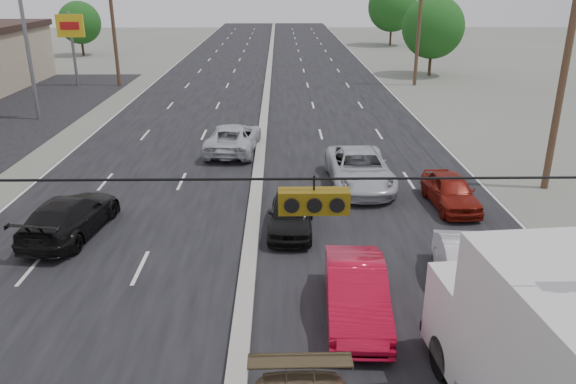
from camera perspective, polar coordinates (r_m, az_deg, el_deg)
name	(u,v)px	position (r m, az deg, el deg)	size (l,w,h in m)	color
road_surface	(265,112)	(38.63, -2.37, 8.15)	(20.00, 160.00, 0.02)	black
center_median	(265,110)	(38.61, -2.37, 8.29)	(0.50, 160.00, 0.20)	gray
utility_pole_left_c	(113,23)	(49.66, -17.36, 16.07)	(1.60, 0.30, 10.00)	#422D1E
utility_pole_right_b	(565,69)	(25.65, 26.30, 11.15)	(1.60, 0.30, 10.00)	#422D1E
utility_pole_right_c	(419,23)	(49.15, 13.19, 16.41)	(1.60, 0.30, 10.00)	#422D1E
traffic_signals	(307,198)	(8.25, 1.94, -0.66)	(25.00, 0.30, 0.54)	black
pole_sign_far	(71,32)	(50.78, -21.19, 14.92)	(2.20, 0.25, 6.00)	slate
tree_left_far	(80,23)	(71.63, -20.42, 15.82)	(4.80, 4.80, 6.12)	#382619
tree_right_mid	(433,27)	(54.66, 14.52, 15.89)	(5.60, 5.60, 7.14)	#382619
tree_right_far	(392,7)	(79.18, 10.56, 18.00)	(6.40, 6.40, 8.16)	#382619
box_truck	(572,379)	(11.43, 26.92, -16.54)	(3.37, 7.91, 3.91)	black
red_sedan	(356,294)	(15.16, 6.93, -10.20)	(1.55, 4.46, 1.47)	#B80B27
queue_car_a	(291,214)	(20.02, 0.33, -2.23)	(1.56, 3.87, 1.32)	black
queue_car_b	(466,267)	(17.26, 17.65, -7.32)	(1.38, 3.95, 1.30)	white
queue_car_c	(359,169)	(24.52, 7.26, 2.31)	(2.57, 5.58, 1.55)	#B8BAC1
queue_car_e	(451,191)	(23.02, 16.19, 0.06)	(1.56, 3.87, 1.32)	maroon
oncoming_near	(70,216)	(21.12, -21.27, -2.31)	(2.00, 4.92, 1.43)	black
oncoming_far	(234,138)	(29.46, -5.55, 5.47)	(2.42, 5.25, 1.46)	#BABDC3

